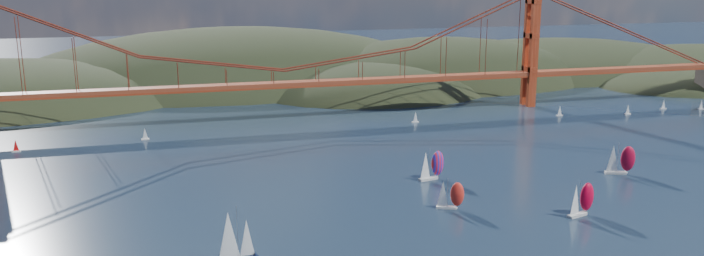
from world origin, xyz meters
name	(u,v)px	position (x,y,z in m)	size (l,w,h in m)	color
headlands	(332,101)	(44.95, 278.29, -12.46)	(725.00, 225.00, 96.00)	black
bridge	(279,47)	(-1.75, 180.00, 32.23)	(552.00, 12.00, 55.00)	brown
sloop_navy	(234,237)	(-36.74, 33.18, 5.93)	(8.78, 5.16, 13.42)	black
racer_0	(450,194)	(24.75, 53.04, 4.18)	(7.90, 5.41, 8.84)	silver
racer_1	(581,199)	(56.80, 38.53, 4.82)	(9.11, 5.52, 10.20)	silver
racer_2	(620,159)	(91.42, 69.34, 5.03)	(9.53, 6.04, 10.65)	silver
racer_rwb	(431,165)	(29.85, 79.73, 4.89)	(9.23, 5.06, 10.35)	silver
distant_boat_2	(16,146)	(-104.29, 150.71, 2.41)	(3.00, 2.00, 4.70)	silver
distant_boat_3	(145,134)	(-59.12, 157.26, 2.41)	(3.00, 2.00, 4.70)	silver
distant_boat_4	(560,111)	(121.83, 154.13, 2.41)	(3.00, 2.00, 4.70)	silver
distant_boat_5	(628,109)	(153.61, 148.62, 2.41)	(3.00, 2.00, 4.70)	silver
distant_boat_6	(664,104)	(177.97, 154.85, 2.41)	(3.00, 2.00, 4.70)	silver
distant_boat_7	(701,105)	(194.60, 149.35, 2.41)	(3.00, 2.00, 4.70)	silver
distant_boat_8	(415,117)	(53.79, 158.50, 2.41)	(3.00, 2.00, 4.70)	silver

